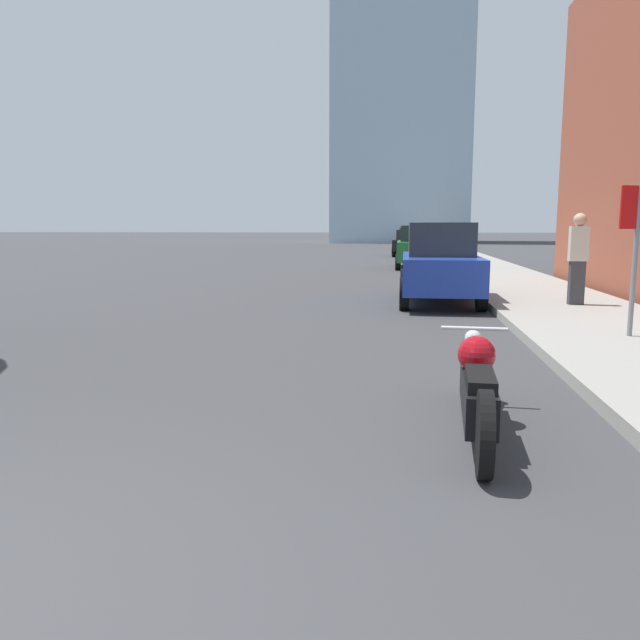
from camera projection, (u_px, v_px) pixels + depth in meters
sidewalk at (451, 252)px, 41.10m from camera, size 3.01×240.00×0.15m
distant_tower at (403, 7)px, 69.43m from camera, size 14.82×14.82×52.00m
motorcycle at (477, 387)px, 5.22m from camera, size 0.62×2.53×0.78m
parked_car_blue at (440, 264)px, 14.02m from camera, size 1.78×4.29×1.80m
parked_car_green at (419, 247)px, 26.09m from camera, size 1.94×4.57×1.76m
parked_car_black at (410, 243)px, 36.82m from camera, size 2.14×4.12×1.56m
parked_car_yellow at (411, 237)px, 49.56m from camera, size 2.03×4.44×1.84m
parked_car_white at (408, 236)px, 61.88m from camera, size 2.18×4.12×1.63m
stop_sign at (637, 234)px, 8.81m from camera, size 0.57×0.26×2.13m
pedestrian at (578, 257)px, 12.56m from camera, size 0.36×0.26×1.84m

